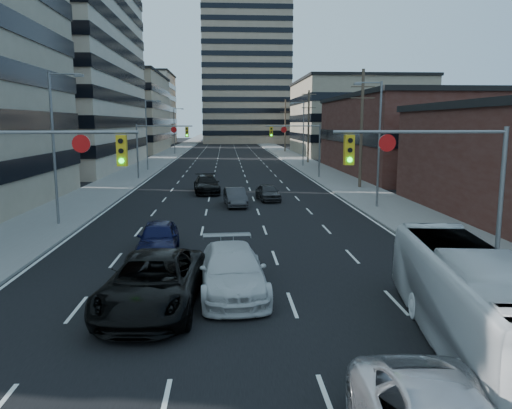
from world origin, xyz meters
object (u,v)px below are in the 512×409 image
object	(u,v)px
black_pickup	(153,282)
transit_bus	(472,299)
white_van	(232,271)
sedan_blue	(158,238)

from	to	relation	value
black_pickup	transit_bus	size ratio (longest dim) A/B	0.66
white_van	transit_bus	size ratio (longest dim) A/B	0.59
white_van	sedan_blue	xyz separation A→B (m)	(-3.40, 5.72, -0.06)
transit_bus	sedan_blue	xyz separation A→B (m)	(-9.89, 10.52, -0.59)
black_pickup	white_van	bearing A→B (deg)	31.78
sedan_blue	transit_bus	bearing A→B (deg)	-49.43
white_van	transit_bus	xyz separation A→B (m)	(6.50, -4.81, 0.53)
black_pickup	sedan_blue	xyz separation A→B (m)	(-0.77, 7.12, -0.13)
transit_bus	sedan_blue	distance (m)	14.46
black_pickup	transit_bus	xyz separation A→B (m)	(9.12, -3.41, 0.47)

